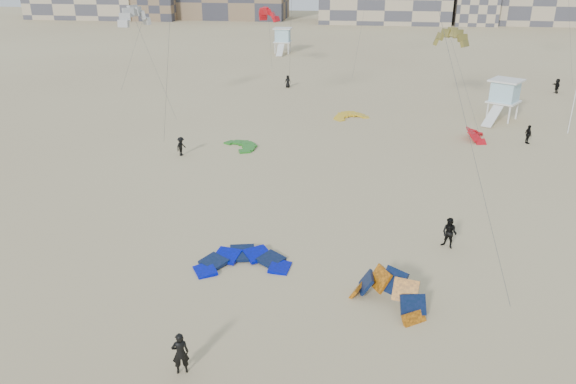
# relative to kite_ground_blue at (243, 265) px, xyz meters

# --- Properties ---
(ground) EXTENTS (320.00, 320.00, 0.00)m
(ground) POSITION_rel_kite_ground_blue_xyz_m (-0.85, -4.96, 0.00)
(ground) COLOR #CDBE89
(ground) RESTS_ON ground
(kite_ground_blue) EXTENTS (5.70, 5.88, 1.40)m
(kite_ground_blue) POSITION_rel_kite_ground_blue_xyz_m (0.00, 0.00, 0.00)
(kite_ground_blue) COLOR #0007E1
(kite_ground_blue) RESTS_ON ground
(kite_ground_orange) EXTENTS (5.66, 5.63, 3.97)m
(kite_ground_orange) POSITION_rel_kite_ground_blue_xyz_m (7.83, -2.76, 0.00)
(kite_ground_orange) COLOR orange
(kite_ground_orange) RESTS_ON ground
(kite_ground_green) EXTENTS (4.88, 4.84, 0.62)m
(kite_ground_green) POSITION_rel_kite_ground_blue_xyz_m (-4.66, 20.36, 0.00)
(kite_ground_green) COLOR #1F8626
(kite_ground_green) RESTS_ON ground
(kite_ground_red_far) EXTENTS (3.47, 3.31, 2.97)m
(kite_ground_red_far) POSITION_rel_kite_ground_blue_xyz_m (16.56, 25.72, 0.00)
(kite_ground_red_far) COLOR red
(kite_ground_red_far) RESTS_ON ground
(kite_ground_yellow) EXTENTS (4.95, 5.03, 1.44)m
(kite_ground_yellow) POSITION_rel_kite_ground_blue_xyz_m (4.66, 31.63, 0.00)
(kite_ground_yellow) COLOR yellow
(kite_ground_yellow) RESTS_ON ground
(kitesurfer_main) EXTENTS (0.82, 0.68, 1.92)m
(kitesurfer_main) POSITION_rel_kite_ground_blue_xyz_m (-0.59, -8.82, 0.96)
(kitesurfer_main) COLOR black
(kitesurfer_main) RESTS_ON ground
(kitesurfer_b) EXTENTS (1.15, 1.08, 1.88)m
(kitesurfer_b) POSITION_rel_kite_ground_blue_xyz_m (11.49, 3.75, 0.94)
(kitesurfer_b) COLOR black
(kitesurfer_b) RESTS_ON ground
(kitesurfer_c) EXTENTS (0.93, 1.20, 1.64)m
(kitesurfer_c) POSITION_rel_kite_ground_blue_xyz_m (-9.19, 17.36, 0.82)
(kitesurfer_c) COLOR black
(kitesurfer_c) RESTS_ON ground
(kitesurfer_d) EXTENTS (0.66, 1.09, 1.73)m
(kitesurfer_d) POSITION_rel_kite_ground_blue_xyz_m (20.95, 25.09, 0.87)
(kitesurfer_d) COLOR black
(kitesurfer_d) RESTS_ON ground
(kitesurfer_e) EXTENTS (0.81, 0.57, 1.59)m
(kitesurfer_e) POSITION_rel_kite_ground_blue_xyz_m (-4.05, 45.25, 0.79)
(kitesurfer_e) COLOR black
(kitesurfer_e) RESTS_ON ground
(kitesurfer_f) EXTENTS (0.76, 1.73, 1.81)m
(kitesurfer_f) POSITION_rel_kite_ground_blue_xyz_m (29.50, 46.88, 0.90)
(kitesurfer_f) COLOR black
(kitesurfer_f) RESTS_ON ground
(kite_fly_grey) EXTENTS (7.48, 6.75, 10.28)m
(kite_fly_grey) POSITION_rel_kite_ground_blue_xyz_m (-17.21, 29.18, 10.05)
(kite_fly_grey) COLOR silver
(kite_fly_grey) RESTS_ON ground
(kite_fly_olive) EXTENTS (4.46, 12.25, 8.42)m
(kite_fly_olive) POSITION_rel_kite_ground_blue_xyz_m (14.36, 33.88, 8.00)
(kite_fly_olive) COLOR olive
(kite_fly_olive) RESTS_ON ground
(kite_fly_red) EXTENTS (5.46, 5.46, 8.69)m
(kite_fly_red) POSITION_rel_kite_ground_blue_xyz_m (-8.19, 54.83, 8.00)
(kite_fly_red) COLOR red
(kite_fly_red) RESTS_ON ground
(lifeguard_tower_near) EXTENTS (4.07, 6.29, 4.19)m
(lifeguard_tower_near) POSITION_rel_kite_ground_blue_xyz_m (20.26, 33.19, 2.07)
(lifeguard_tower_near) COLOR white
(lifeguard_tower_near) RESTS_ON ground
(lifeguard_tower_far) EXTENTS (3.03, 5.83, 4.29)m
(lifeguard_tower_far) POSITION_rel_kite_ground_blue_xyz_m (-8.95, 72.71, 2.13)
(lifeguard_tower_far) COLOR white
(lifeguard_tower_far) RESTS_ON ground
(flagpole) EXTENTS (0.60, 0.09, 7.41)m
(flagpole) POSITION_rel_kite_ground_blue_xyz_m (25.63, 28.93, 3.90)
(flagpole) COLOR white
(flagpole) RESTS_ON ground
(condo_fill_left) EXTENTS (12.00, 10.00, 8.00)m
(condo_fill_left) POSITION_rel_kite_ground_blue_xyz_m (-50.85, 123.04, 4.00)
(condo_fill_left) COLOR #7A624A
(condo_fill_left) RESTS_ON ground
(condo_fill_right) EXTENTS (10.00, 10.00, 10.00)m
(condo_fill_right) POSITION_rel_kite_ground_blue_xyz_m (31.15, 123.04, 5.00)
(condo_fill_right) COLOR tan
(condo_fill_right) RESTS_ON ground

